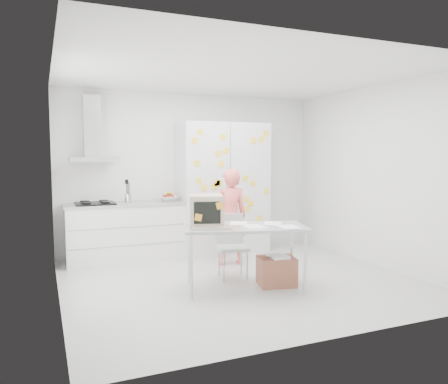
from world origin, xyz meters
name	(u,v)px	position (x,y,z in m)	size (l,w,h in m)	color
floor	(240,281)	(0.00, 0.00, -0.01)	(4.50, 4.00, 0.02)	silver
walls	(219,177)	(0.00, 0.72, 1.35)	(4.52, 4.01, 2.70)	white
ceiling	(241,74)	(0.00, 0.00, 2.70)	(4.50, 4.00, 0.02)	white
counter_run	(126,231)	(-1.20, 1.70, 0.47)	(1.84, 0.63, 1.28)	white
range_hood	(92,136)	(-1.65, 1.84, 1.96)	(0.70, 0.48, 1.01)	silver
tall_cabinet	(223,188)	(0.45, 1.67, 1.10)	(1.50, 0.68, 2.20)	silver
person	(230,217)	(0.23, 0.85, 0.73)	(0.53, 0.35, 1.46)	#F76660
desk	(220,218)	(-0.38, -0.24, 0.90)	(1.63, 1.13, 1.18)	#A6AEB0
chair	(232,242)	(-0.03, 0.21, 0.49)	(0.46, 0.46, 0.86)	#B4B4B2
cardboard_box	(277,271)	(0.35, -0.36, 0.19)	(0.53, 0.46, 0.40)	#9C5A43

